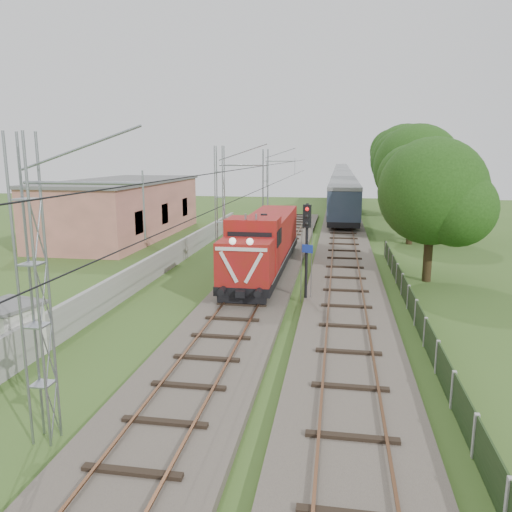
% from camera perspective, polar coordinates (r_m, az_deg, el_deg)
% --- Properties ---
extents(ground, '(140.00, 140.00, 0.00)m').
position_cam_1_polar(ground, '(20.87, -3.62, -9.44)').
color(ground, '#3A5B22').
rests_on(ground, ground).
extents(track_main, '(4.20, 70.00, 0.45)m').
position_cam_1_polar(track_main, '(27.34, -0.33, -3.91)').
color(track_main, '#6B6054').
rests_on(track_main, ground).
extents(track_side, '(4.20, 80.00, 0.45)m').
position_cam_1_polar(track_side, '(39.65, 10.01, 0.78)').
color(track_side, '#6B6054').
rests_on(track_side, ground).
extents(catenary, '(3.31, 70.00, 8.00)m').
position_cam_1_polar(catenary, '(32.03, -4.05, 5.39)').
color(catenary, gray).
rests_on(catenary, ground).
extents(boundary_wall, '(0.25, 40.00, 1.50)m').
position_cam_1_polar(boundary_wall, '(33.53, -9.88, -0.19)').
color(boundary_wall, '#9E9E99').
rests_on(boundary_wall, ground).
extents(station_building, '(8.40, 20.40, 5.22)m').
position_cam_1_polar(station_building, '(47.42, -14.95, 5.29)').
color(station_building, '#DD8577').
rests_on(station_building, ground).
extents(fence, '(0.12, 32.00, 1.20)m').
position_cam_1_polar(fence, '(23.29, 17.81, -6.17)').
color(fence, black).
rests_on(fence, ground).
extents(locomotive, '(2.77, 15.83, 4.02)m').
position_cam_1_polar(locomotive, '(31.15, 1.03, 1.63)').
color(locomotive, black).
rests_on(locomotive, ground).
extents(coach_rake, '(3.28, 122.77, 3.80)m').
position_cam_1_polar(coach_rake, '(108.64, 9.78, 8.84)').
color(coach_rake, black).
rests_on(coach_rake, ground).
extents(signal_post, '(0.55, 0.44, 5.11)m').
position_cam_1_polar(signal_post, '(24.82, 5.83, 2.32)').
color(signal_post, black).
rests_on(signal_post, ground).
extents(relay_hut, '(2.48, 2.48, 2.11)m').
position_cam_1_polar(relay_hut, '(20.72, -26.39, -7.68)').
color(relay_hut, silver).
rests_on(relay_hut, ground).
extents(tree_a, '(6.55, 6.23, 8.48)m').
position_cam_1_polar(tree_a, '(30.87, 19.65, 6.84)').
color(tree_a, '#3B2E18').
rests_on(tree_a, ground).
extents(tree_b, '(7.76, 7.39, 10.06)m').
position_cam_1_polar(tree_b, '(45.65, 18.02, 9.49)').
color(tree_b, '#3B2E18').
rests_on(tree_b, ground).
extents(tree_c, '(5.29, 5.04, 6.85)m').
position_cam_1_polar(tree_c, '(43.75, 17.49, 6.82)').
color(tree_c, '#3B2E18').
rests_on(tree_c, ground).
extents(tree_d, '(8.48, 8.07, 10.99)m').
position_cam_1_polar(tree_d, '(61.81, 16.80, 10.48)').
color(tree_d, '#3B2E18').
rests_on(tree_d, ground).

